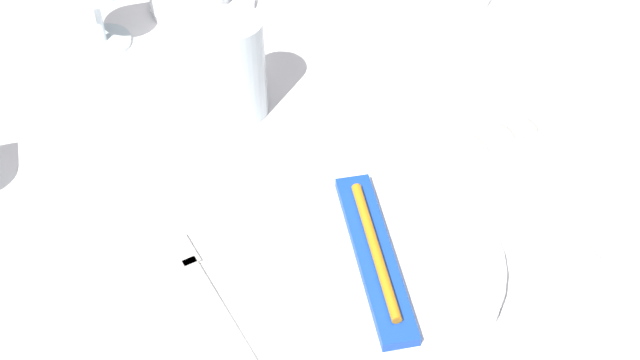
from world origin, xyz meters
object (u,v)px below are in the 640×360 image
Objects in this scene: dinner_plate at (374,266)px; drink_tumbler at (238,73)px; spoon_soup at (509,182)px; toothbrush_package at (375,255)px; spoon_dessert at (531,170)px; fork_outer at (215,305)px; spoon_tea at (555,162)px; dinner_knife at (498,208)px.

dinner_plate is 0.29m from drink_tumbler.
drink_tumbler reaches higher than spoon_soup.
spoon_dessert is (0.22, 0.04, -0.02)m from toothbrush_package.
fork_outer is 1.65× the size of drink_tumbler.
spoon_tea is (0.03, -0.00, 0.00)m from spoon_dessert.
toothbrush_package is at bearing -11.18° from fork_outer.
drink_tumbler is (-0.02, 0.28, 0.05)m from dinner_plate.
dinner_knife is at bearing -3.57° from fork_outer.
drink_tumbler is at bearing 131.45° from spoon_soup.
toothbrush_package is 0.23m from spoon_dessert.
dinner_knife is 0.10m from spoon_tea.
spoon_soup is at bearing 11.09° from dinner_plate.
dinner_plate is at bearing -11.18° from fork_outer.
fork_outer is (-0.16, 0.03, -0.01)m from dinner_plate.
spoon_soup and spoon_tea have the same top height.
toothbrush_package is 0.28m from drink_tumbler.
dinner_plate is 1.20× the size of spoon_dessert.
toothbrush_package reaches higher than dinner_knife.
spoon_dessert is at bearing 8.50° from spoon_soup.
fork_outer is 0.38m from spoon_dessert.
spoon_tea is 0.37m from drink_tumbler.
dinner_knife is (0.32, -0.02, 0.00)m from fork_outer.
dinner_knife is at bearing -55.88° from drink_tumbler.
spoon_tea is at bearing -3.93° from spoon_dessert.
spoon_soup is at bearing -177.52° from spoon_tea.
spoon_soup is (0.19, 0.04, -0.01)m from dinner_plate.
drink_tumbler reaches higher than spoon_dessert.
toothbrush_package is at bearing -168.91° from spoon_soup.
dinner_knife is 0.33m from drink_tumbler.
toothbrush_package reaches higher than spoon_soup.
spoon_soup is 0.33m from drink_tumbler.
drink_tumbler is (-0.18, 0.27, 0.05)m from dinner_knife.
dinner_plate is 2.01× the size of drink_tumbler.
dinner_plate is at bearing -168.91° from spoon_soup.
toothbrush_package is 0.26m from spoon_tea.
spoon_soup is at bearing 1.01° from fork_outer.
toothbrush_package is at bearing 180.00° from dinner_plate.
spoon_dessert is 0.03m from spoon_tea.
toothbrush_package is at bearing -171.04° from spoon_tea.
dinner_plate is at bearing -169.29° from spoon_dessert.
toothbrush_package reaches higher than spoon_dessert.
spoon_soup is at bearing -171.50° from spoon_dessert.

